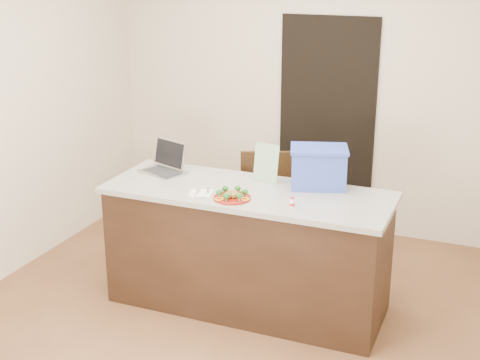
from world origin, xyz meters
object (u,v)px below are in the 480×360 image
at_px(napkin, 201,193).
at_px(laptop, 166,163).
at_px(yogurt_bottle, 292,203).
at_px(plate, 232,198).
at_px(island, 247,249).
at_px(chair, 262,203).
at_px(blue_box, 319,167).

xyz_separation_m(napkin, laptop, (-0.47, 0.36, 0.06)).
bearing_deg(yogurt_bottle, plate, -179.92).
distance_m(island, chair, 0.71).
bearing_deg(laptop, blue_box, 24.50).
relative_size(plate, blue_box, 0.54).
relative_size(yogurt_bottle, chair, 0.07).
height_order(island, chair, chair).
bearing_deg(chair, blue_box, -56.59).
relative_size(island, yogurt_bottle, 28.62).
relative_size(napkin, chair, 0.16).
bearing_deg(blue_box, island, -166.98).
relative_size(napkin, yogurt_bottle, 2.13).
relative_size(island, chair, 2.12).
bearing_deg(napkin, island, 34.86).
bearing_deg(napkin, chair, 81.73).
bearing_deg(laptop, chair, 61.22).
bearing_deg(yogurt_bottle, chair, 121.33).
bearing_deg(island, blue_box, 30.81).
height_order(laptop, chair, laptop).
bearing_deg(plate, yogurt_bottle, 0.08).
bearing_deg(laptop, napkin, -17.73).
xyz_separation_m(island, chair, (-0.15, 0.69, 0.09)).
height_order(island, yogurt_bottle, yogurt_bottle).
height_order(plate, blue_box, blue_box).
relative_size(island, blue_box, 4.35).
bearing_deg(plate, laptop, 152.04).
xyz_separation_m(napkin, yogurt_bottle, (0.68, -0.02, 0.03)).
distance_m(napkin, chair, 0.97).
relative_size(laptop, blue_box, 0.83).
bearing_deg(island, yogurt_bottle, -27.66).
height_order(island, blue_box, blue_box).
relative_size(plate, chair, 0.26).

